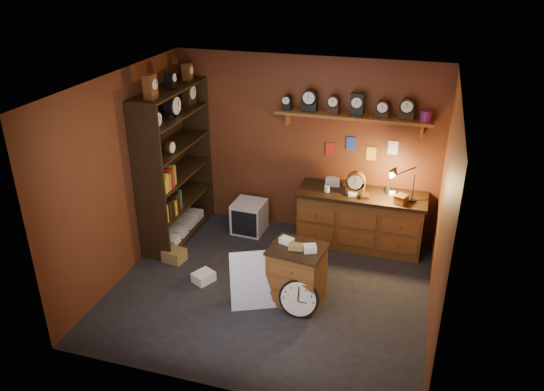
{
  "coord_description": "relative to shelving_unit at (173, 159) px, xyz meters",
  "views": [
    {
      "loc": [
        1.68,
        -5.51,
        4.08
      ],
      "look_at": [
        -0.08,
        0.35,
        1.18
      ],
      "focal_mm": 35.0,
      "sensor_mm": 36.0,
      "label": 1
    }
  ],
  "objects": [
    {
      "name": "white_panel",
      "position": [
        1.71,
        -1.39,
        -1.25
      ],
      "size": [
        0.6,
        0.39,
        0.77
      ],
      "primitive_type": "cube",
      "rotation": [
        -0.17,
        0.0,
        0.43
      ],
      "color": "silver",
      "rests_on": "ground"
    },
    {
      "name": "floor",
      "position": [
        1.79,
        -0.98,
        -1.25
      ],
      "size": [
        4.0,
        4.0,
        0.0
      ],
      "primitive_type": "plane",
      "color": "black",
      "rests_on": "ground"
    },
    {
      "name": "floor_box_c",
      "position": [
        1.71,
        -0.14,
        -1.16
      ],
      "size": [
        0.31,
        0.28,
        0.19
      ],
      "primitive_type": "cube",
      "rotation": [
        0.0,
        0.0,
        0.35
      ],
      "color": "olive",
      "rests_on": "ground"
    },
    {
      "name": "shelving_unit",
      "position": [
        0.0,
        0.0,
        0.0
      ],
      "size": [
        0.47,
        1.6,
        2.58
      ],
      "color": "black",
      "rests_on": "ground"
    },
    {
      "name": "low_cabinet",
      "position": [
        2.17,
        -1.11,
        -0.84
      ],
      "size": [
        0.73,
        0.64,
        0.85
      ],
      "rotation": [
        0.0,
        0.0,
        -0.13
      ],
      "color": "brown",
      "rests_on": "ground"
    },
    {
      "name": "mini_fridge",
      "position": [
        1.02,
        0.41,
        -1.01
      ],
      "size": [
        0.5,
        0.51,
        0.49
      ],
      "rotation": [
        0.0,
        0.0,
        -0.05
      ],
      "color": "silver",
      "rests_on": "ground"
    },
    {
      "name": "floor_box_b",
      "position": [
        0.89,
        -1.07,
        -1.19
      ],
      "size": [
        0.32,
        0.34,
        0.13
      ],
      "primitive_type": "cube",
      "rotation": [
        0.0,
        0.0,
        -0.47
      ],
      "color": "white",
      "rests_on": "ground"
    },
    {
      "name": "floor_box_a",
      "position": [
        0.28,
        -0.72,
        -1.17
      ],
      "size": [
        0.32,
        0.28,
        0.18
      ],
      "primitive_type": "cube",
      "rotation": [
        0.0,
        0.0,
        -0.15
      ],
      "color": "olive",
      "rests_on": "ground"
    },
    {
      "name": "workbench",
      "position": [
        2.73,
        0.49,
        -0.78
      ],
      "size": [
        1.85,
        0.66,
        1.36
      ],
      "color": "brown",
      "rests_on": "ground"
    },
    {
      "name": "room_shell",
      "position": [
        1.84,
        -0.87,
        0.47
      ],
      "size": [
        4.02,
        3.62,
        2.71
      ],
      "color": "#602D16",
      "rests_on": "ground"
    },
    {
      "name": "big_round_clock",
      "position": [
        2.28,
        -1.4,
        -1.01
      ],
      "size": [
        0.49,
        0.16,
        0.49
      ],
      "color": "black",
      "rests_on": "ground"
    }
  ]
}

